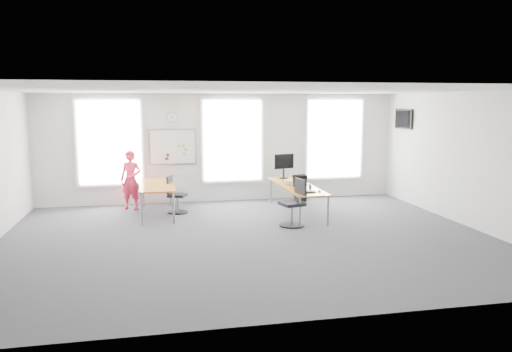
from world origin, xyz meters
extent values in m
plane|color=#2C2C31|center=(0.00, 0.00, 0.00)|extent=(10.00, 10.00, 0.00)
plane|color=white|center=(0.00, 0.00, 3.00)|extent=(10.00, 10.00, 0.00)
plane|color=silver|center=(0.00, 4.00, 1.50)|extent=(10.00, 0.00, 10.00)
plane|color=silver|center=(0.00, -4.00, 1.50)|extent=(10.00, 0.00, 10.00)
plane|color=silver|center=(5.00, 0.00, 1.50)|extent=(0.00, 10.00, 10.00)
cube|color=silver|center=(-3.00, 3.97, 1.70)|extent=(1.60, 0.06, 2.20)
cube|color=silver|center=(0.30, 3.97, 1.70)|extent=(1.60, 0.06, 2.20)
cube|color=silver|center=(3.30, 3.97, 1.70)|extent=(1.60, 0.06, 2.20)
cube|color=orange|center=(1.61, 2.04, 0.69)|extent=(0.78, 2.92, 0.03)
cylinder|color=gray|center=(1.28, 0.64, 0.34)|extent=(0.05, 0.05, 0.68)
cylinder|color=gray|center=(1.94, 0.64, 0.34)|extent=(0.05, 0.05, 0.68)
cylinder|color=gray|center=(1.28, 3.44, 0.34)|extent=(0.05, 0.05, 0.68)
cylinder|color=gray|center=(1.94, 3.44, 0.34)|extent=(0.05, 0.05, 0.68)
cube|color=orange|center=(-1.81, 2.56, 0.75)|extent=(0.83, 2.08, 0.03)
cylinder|color=gray|center=(-2.17, 1.58, 0.36)|extent=(0.05, 0.05, 0.73)
cylinder|color=gray|center=(-1.45, 1.58, 0.36)|extent=(0.05, 0.05, 0.73)
cylinder|color=gray|center=(-2.17, 3.54, 0.36)|extent=(0.05, 0.05, 0.73)
cylinder|color=gray|center=(-1.45, 3.54, 0.36)|extent=(0.05, 0.05, 0.73)
cylinder|color=black|center=(1.14, 0.79, 0.02)|extent=(0.57, 0.57, 0.03)
cylinder|color=gray|center=(1.14, 0.79, 0.26)|extent=(0.07, 0.07, 0.46)
cube|color=black|center=(1.14, 0.79, 0.51)|extent=(0.58, 0.58, 0.08)
cube|color=black|center=(1.35, 0.85, 0.82)|extent=(0.16, 0.46, 0.49)
cylinder|color=black|center=(-1.31, 2.67, 0.01)|extent=(0.50, 0.50, 0.03)
cylinder|color=gray|center=(-1.31, 2.67, 0.23)|extent=(0.06, 0.06, 0.40)
cube|color=black|center=(-1.31, 2.67, 0.45)|extent=(0.54, 0.54, 0.07)
cube|color=black|center=(-1.49, 2.73, 0.72)|extent=(0.18, 0.40, 0.43)
imported|color=#EA2647|center=(-2.46, 3.34, 0.77)|extent=(0.66, 0.55, 1.54)
cube|color=white|center=(-1.35, 3.97, 1.55)|extent=(1.20, 0.03, 0.90)
cylinder|color=gray|center=(-1.35, 3.97, 2.35)|extent=(0.30, 0.04, 0.30)
cube|color=black|center=(4.95, 3.00, 2.30)|extent=(0.06, 0.90, 0.55)
cube|color=black|center=(1.54, 1.00, 0.72)|extent=(0.44, 0.24, 0.02)
ellipsoid|color=black|center=(1.86, 1.02, 0.73)|extent=(0.10, 0.13, 0.05)
cylinder|color=black|center=(1.76, 1.33, 0.71)|extent=(0.08, 0.08, 0.01)
cylinder|color=black|center=(1.65, 1.52, 0.75)|extent=(0.04, 0.09, 0.09)
cylinder|color=black|center=(1.79, 1.52, 0.75)|extent=(0.04, 0.09, 0.09)
cylinder|color=gold|center=(1.65, 1.52, 0.75)|extent=(0.01, 0.10, 0.10)
cube|color=black|center=(1.72, 1.52, 0.80)|extent=(0.16, 0.02, 0.01)
cube|color=black|center=(1.63, 1.88, 0.86)|extent=(0.36, 0.17, 0.29)
cube|color=#F46400|center=(1.63, 1.80, 0.85)|extent=(0.35, 0.18, 0.26)
cube|color=black|center=(1.63, 1.78, 0.86)|extent=(0.37, 0.18, 0.28)
cube|color=beige|center=(1.51, 2.19, 0.76)|extent=(0.37, 0.31, 0.11)
cylinder|color=black|center=(1.57, 3.19, 0.72)|extent=(0.24, 0.24, 0.02)
cylinder|color=black|center=(1.57, 3.19, 0.84)|extent=(0.05, 0.05, 0.24)
cube|color=black|center=(1.57, 3.17, 1.18)|extent=(0.59, 0.20, 0.40)
cube|color=black|center=(1.57, 3.15, 1.18)|extent=(0.54, 0.16, 0.36)
camera|label=1|loc=(-1.85, -9.76, 2.77)|focal=35.00mm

